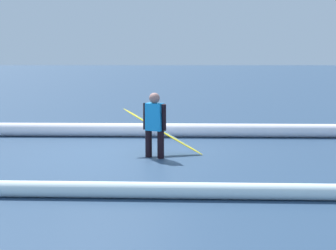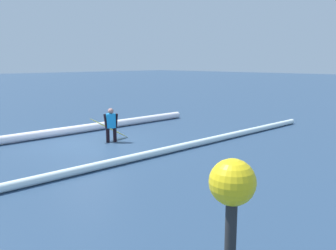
# 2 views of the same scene
# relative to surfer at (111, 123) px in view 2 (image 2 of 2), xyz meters

# --- Properties ---
(ground_plane) EXTENTS (171.77, 171.77, 0.00)m
(ground_plane) POSITION_rel_surfer_xyz_m (0.83, -0.38, -0.75)
(ground_plane) COLOR navy
(surfer) EXTENTS (0.48, 0.36, 1.35)m
(surfer) POSITION_rel_surfer_xyz_m (0.00, 0.00, 0.00)
(surfer) COLOR black
(surfer) RESTS_ON ground_plane
(surfboard) EXTENTS (1.75, 0.41, 1.01)m
(surfboard) POSITION_rel_surfer_xyz_m (-0.16, -0.35, -0.26)
(surfboard) COLOR yellow
(surfboard) RESTS_ON ground_plane
(channel_buoy) EXTENTS (0.63, 0.63, 1.88)m
(channel_buoy) POSITION_rel_surfer_xyz_m (4.30, 8.67, 0.71)
(channel_buoy) COLOR #262626
(channel_buoy) RESTS_ON ground_plane
(wave_crest_foreground) EXTENTS (15.38, 0.72, 0.35)m
(wave_crest_foreground) POSITION_rel_surfer_xyz_m (1.40, -2.55, -0.57)
(wave_crest_foreground) COLOR white
(wave_crest_foreground) RESTS_ON ground_plane
(wave_crest_midground) EXTENTS (22.33, 0.98, 0.25)m
(wave_crest_midground) POSITION_rel_surfer_xyz_m (2.12, 2.73, -0.62)
(wave_crest_midground) COLOR white
(wave_crest_midground) RESTS_ON ground_plane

